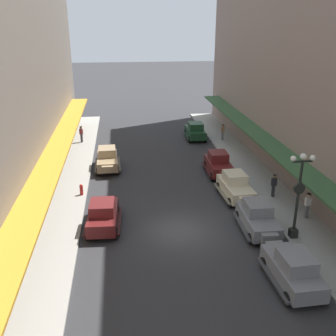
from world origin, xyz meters
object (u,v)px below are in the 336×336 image
(parked_car_2, at_px, (258,217))
(pedestrian_3, at_px, (223,132))
(parked_car_0, at_px, (235,186))
(lamp_post_with_clock, at_px, (298,193))
(parked_car_6, at_px, (103,214))
(pedestrian_1, at_px, (274,185))
(parked_car_1, at_px, (293,268))
(fire_hydrant, at_px, (81,190))
(parked_car_5, at_px, (218,163))
(pedestrian_0, at_px, (81,134))
(pedestrian_2, at_px, (307,205))
(parked_car_3, at_px, (107,158))
(parked_car_4, at_px, (195,130))

(parked_car_2, height_order, pedestrian_3, parked_car_2)
(parked_car_0, distance_m, lamp_post_with_clock, 6.48)
(parked_car_6, xyz_separation_m, pedestrian_1, (11.93, 2.74, 0.07))
(parked_car_1, relative_size, fire_hydrant, 5.25)
(parked_car_5, distance_m, pedestrian_0, 15.58)
(pedestrian_1, bearing_deg, pedestrian_2, -73.71)
(parked_car_3, bearing_deg, lamp_post_with_clock, -49.49)
(pedestrian_1, bearing_deg, parked_car_4, 100.19)
(parked_car_0, relative_size, pedestrian_3, 2.59)
(pedestrian_1, bearing_deg, parked_car_3, 148.05)
(parked_car_2, relative_size, pedestrian_0, 2.57)
(parked_car_0, bearing_deg, parked_car_3, 142.87)
(parked_car_0, height_order, parked_car_2, same)
(parked_car_1, bearing_deg, pedestrian_1, 73.82)
(parked_car_3, relative_size, lamp_post_with_clock, 0.83)
(parked_car_0, relative_size, parked_car_4, 1.01)
(parked_car_3, distance_m, pedestrian_2, 16.70)
(parked_car_3, relative_size, pedestrian_1, 2.57)
(parked_car_4, relative_size, pedestrian_0, 2.56)
(parked_car_3, bearing_deg, parked_car_0, -37.13)
(fire_hydrant, relative_size, pedestrian_0, 0.49)
(parked_car_4, distance_m, pedestrian_1, 15.52)
(pedestrian_0, bearing_deg, parked_car_0, -50.64)
(parked_car_4, height_order, fire_hydrant, parked_car_4)
(pedestrian_0, bearing_deg, lamp_post_with_clock, -56.11)
(parked_car_4, distance_m, fire_hydrant, 17.19)
(parked_car_3, xyz_separation_m, fire_hydrant, (-1.76, -5.42, -0.38))
(pedestrian_0, bearing_deg, pedestrian_1, -45.78)
(pedestrian_1, bearing_deg, pedestrian_0, 134.22)
(parked_car_1, height_order, lamp_post_with_clock, lamp_post_with_clock)
(parked_car_3, bearing_deg, parked_car_4, 40.73)
(parked_car_2, height_order, lamp_post_with_clock, lamp_post_with_clock)
(parked_car_4, bearing_deg, parked_car_2, -89.80)
(parked_car_2, bearing_deg, parked_car_3, 128.15)
(pedestrian_0, distance_m, pedestrian_2, 24.12)
(parked_car_1, xyz_separation_m, pedestrian_0, (-11.94, 24.56, 0.07))
(lamp_post_with_clock, height_order, pedestrian_0, lamp_post_with_clock)
(parked_car_5, height_order, parked_car_6, same)
(parked_car_1, height_order, parked_car_2, same)
(parked_car_3, height_order, parked_car_4, same)
(lamp_post_with_clock, height_order, fire_hydrant, lamp_post_with_clock)
(parked_car_0, xyz_separation_m, parked_car_6, (-9.26, -3.18, 0.00))
(parked_car_5, distance_m, pedestrian_3, 9.35)
(parked_car_0, height_order, pedestrian_3, parked_car_0)
(lamp_post_with_clock, bearing_deg, parked_car_3, 130.51)
(parked_car_2, distance_m, pedestrian_2, 3.78)
(parked_car_6, xyz_separation_m, fire_hydrant, (-1.72, 4.73, -0.38))
(parked_car_4, xyz_separation_m, pedestrian_3, (2.68, -1.22, 0.07))
(lamp_post_with_clock, height_order, pedestrian_1, lamp_post_with_clock)
(pedestrian_3, bearing_deg, parked_car_2, -98.11)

